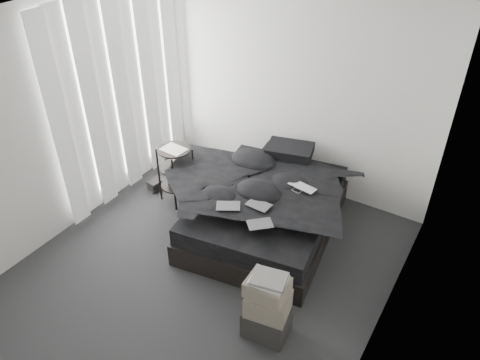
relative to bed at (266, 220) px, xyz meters
The scene contains 24 objects.
floor 1.05m from the bed, 102.22° to the right, with size 3.60×4.20×0.01m, color #2A2B2D.
ceiling 2.68m from the bed, 102.22° to the right, with size 3.60×4.20×0.01m, color white.
wall_back 1.60m from the bed, 101.56° to the left, with size 3.60×0.01×2.60m, color silver.
wall_left 2.55m from the bed, 153.22° to the right, with size 0.01×4.20×2.60m, color silver.
wall_right 2.21m from the bed, 32.86° to the right, with size 0.01×4.20×2.60m, color silver.
window_left 2.34m from the bed, behind, with size 0.02×2.00×2.30m, color white.
curtain_left 2.27m from the bed, behind, with size 0.06×2.12×2.48m, color white.
bed is the anchor object (origin of this frame).
mattress 0.24m from the bed, ahead, with size 1.44×1.92×0.21m, color black.
duvet 0.46m from the bed, 81.28° to the right, with size 1.46×1.69×0.23m, color black.
pillow_lower 0.87m from the bed, 102.29° to the left, with size 0.59×0.40×0.13m, color black.
pillow_upper 0.92m from the bed, 97.25° to the left, with size 0.56×0.38×0.12m, color black.
laptop 0.69m from the bed, 16.21° to the left, with size 0.32×0.20×0.02m, color silver.
comic_a 0.82m from the bed, 105.73° to the right, with size 0.25×0.16×0.01m, color black.
comic_b 0.70m from the bed, 74.16° to the right, with size 0.25×0.16×0.01m, color black.
comic_c 0.91m from the bed, 66.86° to the right, with size 0.25×0.16×0.01m, color black.
side_stand 1.27m from the bed, behind, with size 0.41×0.41×0.75m, color black.
papers 1.39m from the bed, behind, with size 0.29×0.21×0.01m, color white.
floor_books 1.63m from the bed, behind, with size 0.15×0.22×0.15m, color black.
box_lower 1.48m from the bed, 60.48° to the right, with size 0.40×0.31×0.29m, color black.
box_mid 1.52m from the bed, 60.31° to the right, with size 0.37×0.29×0.22m, color #686152.
box_upper 1.55m from the bed, 60.78° to the right, with size 0.35×0.28×0.16m, color #686152.
art_book_white 1.58m from the bed, 60.48° to the right, with size 0.30×0.24×0.03m, color silver.
art_book_snake 1.60m from the bed, 60.31° to the right, with size 0.29×0.23×0.03m, color silver.
Camera 1 is at (2.21, -2.77, 3.65)m, focal length 35.00 mm.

